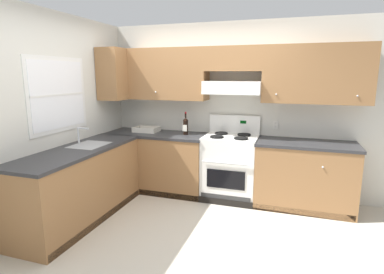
# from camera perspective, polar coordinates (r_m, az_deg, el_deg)

# --- Properties ---
(ground_plane) EXTENTS (7.04, 7.04, 0.00)m
(ground_plane) POSITION_cam_1_polar(r_m,az_deg,el_deg) (3.75, -3.27, -17.27)
(ground_plane) COLOR beige
(wall_back) EXTENTS (4.68, 0.57, 2.55)m
(wall_back) POSITION_cam_1_polar(r_m,az_deg,el_deg) (4.66, 8.22, 7.38)
(wall_back) COLOR silver
(wall_back) RESTS_ON ground_plane
(wall_left) EXTENTS (0.47, 4.00, 2.55)m
(wall_left) POSITION_cam_1_polar(r_m,az_deg,el_deg) (4.34, -22.34, 4.55)
(wall_left) COLOR silver
(wall_left) RESTS_ON ground_plane
(counter_back_run) EXTENTS (3.60, 0.65, 0.91)m
(counter_back_run) POSITION_cam_1_polar(r_m,az_deg,el_deg) (4.61, 4.95, -5.61)
(counter_back_run) COLOR olive
(counter_back_run) RESTS_ON ground_plane
(counter_left_run) EXTENTS (0.63, 1.91, 1.13)m
(counter_left_run) POSITION_cam_1_polar(r_m,az_deg,el_deg) (4.14, -19.74, -8.12)
(counter_left_run) COLOR olive
(counter_left_run) RESTS_ON ground_plane
(stove) EXTENTS (0.76, 0.62, 1.20)m
(stove) POSITION_cam_1_polar(r_m,az_deg,el_deg) (4.58, 6.98, -5.41)
(stove) COLOR white
(stove) RESTS_ON ground_plane
(wine_bottle) EXTENTS (0.07, 0.08, 0.34)m
(wine_bottle) POSITION_cam_1_polar(r_m,az_deg,el_deg) (4.65, -1.18, 2.10)
(wine_bottle) COLOR black
(wine_bottle) RESTS_ON counter_back_run
(bowl) EXTENTS (0.37, 0.28, 0.08)m
(bowl) POSITION_cam_1_polar(r_m,az_deg,el_deg) (4.96, -8.36, 1.26)
(bowl) COLOR beige
(bowl) RESTS_ON counter_back_run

